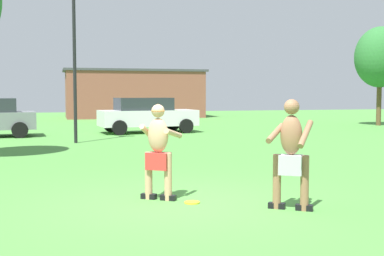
{
  "coord_description": "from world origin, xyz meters",
  "views": [
    {
      "loc": [
        -1.93,
        -7.99,
        1.81
      ],
      "look_at": [
        0.66,
        1.55,
        1.12
      ],
      "focal_mm": 47.64,
      "sensor_mm": 36.0,
      "label": 1
    }
  ],
  "objects_px": {
    "player_near": "(291,152)",
    "car_white_near_post": "(147,114)",
    "frisbee": "(192,202)",
    "tree_behind_players": "(380,57)",
    "player_in_red": "(158,148)",
    "lamp_post": "(74,42)"
  },
  "relations": [
    {
      "from": "player_near",
      "to": "car_white_near_post",
      "type": "distance_m",
      "value": 15.56
    },
    {
      "from": "frisbee",
      "to": "tree_behind_players",
      "type": "relative_size",
      "value": 0.05
    },
    {
      "from": "player_near",
      "to": "player_in_red",
      "type": "distance_m",
      "value": 2.22
    },
    {
      "from": "car_white_near_post",
      "to": "tree_behind_players",
      "type": "distance_m",
      "value": 13.66
    },
    {
      "from": "player_near",
      "to": "player_in_red",
      "type": "bearing_deg",
      "value": 145.17
    },
    {
      "from": "player_near",
      "to": "frisbee",
      "type": "distance_m",
      "value": 1.82
    },
    {
      "from": "player_in_red",
      "to": "tree_behind_players",
      "type": "relative_size",
      "value": 0.3
    },
    {
      "from": "player_in_red",
      "to": "lamp_post",
      "type": "distance_m",
      "value": 10.71
    },
    {
      "from": "player_near",
      "to": "player_in_red",
      "type": "height_order",
      "value": "player_near"
    },
    {
      "from": "frisbee",
      "to": "car_white_near_post",
      "type": "xyz_separation_m",
      "value": [
        1.88,
        14.71,
        0.81
      ]
    },
    {
      "from": "frisbee",
      "to": "car_white_near_post",
      "type": "height_order",
      "value": "car_white_near_post"
    },
    {
      "from": "frisbee",
      "to": "lamp_post",
      "type": "relative_size",
      "value": 0.04
    },
    {
      "from": "player_near",
      "to": "car_white_near_post",
      "type": "relative_size",
      "value": 0.38
    },
    {
      "from": "lamp_post",
      "to": "car_white_near_post",
      "type": "bearing_deg",
      "value": 50.3
    },
    {
      "from": "player_in_red",
      "to": "frisbee",
      "type": "xyz_separation_m",
      "value": [
        0.47,
        -0.42,
        -0.87
      ]
    },
    {
      "from": "player_near",
      "to": "frisbee",
      "type": "relative_size",
      "value": 6.68
    },
    {
      "from": "lamp_post",
      "to": "tree_behind_players",
      "type": "xyz_separation_m",
      "value": [
        16.54,
        5.65,
        0.14
      ]
    },
    {
      "from": "tree_behind_players",
      "to": "player_in_red",
      "type": "bearing_deg",
      "value": -134.32
    },
    {
      "from": "player_in_red",
      "to": "tree_behind_players",
      "type": "bearing_deg",
      "value": 45.68
    },
    {
      "from": "player_in_red",
      "to": "frisbee",
      "type": "height_order",
      "value": "player_in_red"
    },
    {
      "from": "player_in_red",
      "to": "car_white_near_post",
      "type": "height_order",
      "value": "player_in_red"
    },
    {
      "from": "frisbee",
      "to": "tree_behind_players",
      "type": "bearing_deg",
      "value": 47.31
    }
  ]
}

